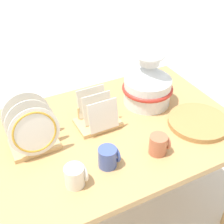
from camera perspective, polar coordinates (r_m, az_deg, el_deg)
ground_plane at (r=2.11m, az=0.00°, el=-18.07°), size 14.00×14.00×0.00m
display_table at (r=1.64m, az=0.00°, el=-5.33°), size 1.29×0.87×0.70m
ceramic_vase at (r=1.72m, az=6.58°, el=5.37°), size 0.28×0.28×0.31m
dish_rack_round_plates at (r=1.47m, az=-14.33°, el=-3.63°), size 0.23×0.19×0.25m
dish_rack_square_plates at (r=1.59m, az=-2.66°, el=-0.92°), size 0.22×0.17×0.18m
wicker_charger_stack at (r=1.67m, az=15.51°, el=-1.78°), size 0.31×0.31×0.03m
mug_cream_glaze at (r=1.31m, az=-6.68°, el=-11.51°), size 0.09×0.08×0.10m
mug_cobalt_glaze at (r=1.37m, az=-0.65°, el=-8.23°), size 0.09×0.08×0.10m
mug_terracotta_glaze at (r=1.45m, az=8.57°, el=-5.85°), size 0.09×0.08×0.10m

